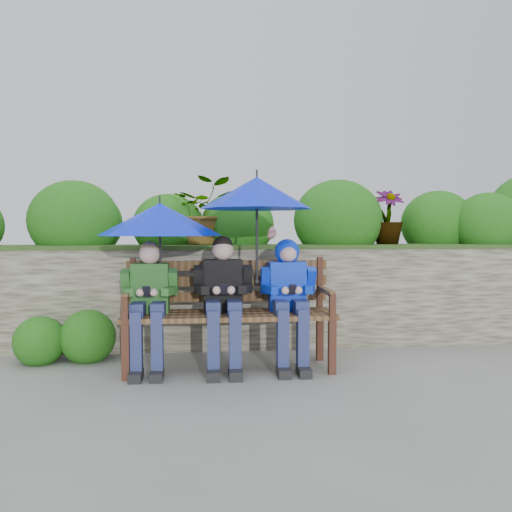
{
  "coord_description": "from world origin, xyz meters",
  "views": [
    {
      "loc": [
        -0.43,
        -4.23,
        1.18
      ],
      "look_at": [
        0.0,
        0.1,
        0.95
      ],
      "focal_mm": 35.0,
      "sensor_mm": 36.0,
      "label": 1
    }
  ],
  "objects": [
    {
      "name": "ground",
      "position": [
        0.0,
        0.0,
        0.0
      ],
      "size": [
        60.0,
        60.0,
        0.0
      ],
      "primitive_type": "plane",
      "color": "slate",
      "rests_on": "ground"
    },
    {
      "name": "umbrella_right",
      "position": [
        -0.01,
        -0.05,
        1.49
      ],
      "size": [
        0.95,
        0.95,
        0.96
      ],
      "color": "#0019EA",
      "rests_on": "ground"
    },
    {
      "name": "garden_backdrop",
      "position": [
        -0.01,
        1.57,
        0.66
      ],
      "size": [
        8.0,
        2.87,
        1.89
      ],
      "color": "brown",
      "rests_on": "ground"
    },
    {
      "name": "boy_left",
      "position": [
        -0.9,
        -0.07,
        0.62
      ],
      "size": [
        0.46,
        0.53,
        1.09
      ],
      "color": "#285C26",
      "rests_on": "ground"
    },
    {
      "name": "park_bench",
      "position": [
        -0.24,
        0.01,
        0.53
      ],
      "size": [
        1.77,
        0.52,
        0.93
      ],
      "color": "#4A281B",
      "rests_on": "ground"
    },
    {
      "name": "umbrella_left",
      "position": [
        -0.82,
        -0.01,
        1.27
      ],
      "size": [
        1.03,
        1.03,
        0.76
      ],
      "color": "#0019EA",
      "rests_on": "ground"
    },
    {
      "name": "boy_middle",
      "position": [
        -0.29,
        -0.08,
        0.63
      ],
      "size": [
        0.49,
        0.57,
        1.13
      ],
      "color": "black",
      "rests_on": "ground"
    },
    {
      "name": "boy_right",
      "position": [
        0.26,
        -0.06,
        0.66
      ],
      "size": [
        0.47,
        0.57,
        1.1
      ],
      "color": "#0030B5",
      "rests_on": "ground"
    }
  ]
}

